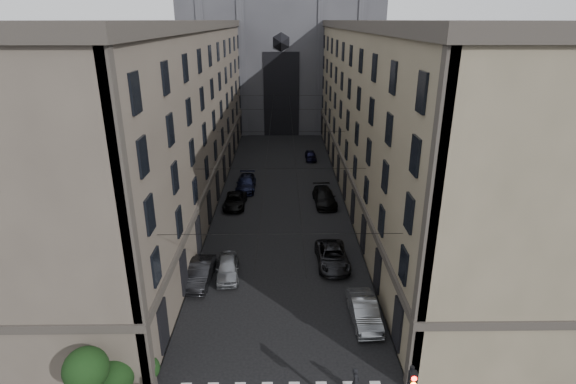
{
  "coord_description": "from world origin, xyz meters",
  "views": [
    {
      "loc": [
        0.16,
        -12.96,
        18.89
      ],
      "look_at": [
        0.46,
        11.64,
        9.43
      ],
      "focal_mm": 28.0,
      "sensor_mm": 36.0,
      "label": 1
    }
  ],
  "objects_px": {
    "car_right_midfar": "(324,197)",
    "car_right_midnear": "(332,256)",
    "car_left_midnear": "(200,273)",
    "pedestrian": "(355,381)",
    "car_left_midfar": "(235,201)",
    "gothic_tower": "(281,26)",
    "car_left_far": "(246,183)",
    "car_right_far": "(311,156)",
    "car_left_near": "(228,268)",
    "car_right_near": "(364,311)"
  },
  "relations": [
    {
      "from": "car_left_far",
      "to": "pedestrian",
      "type": "distance_m",
      "value": 32.4
    },
    {
      "from": "pedestrian",
      "to": "car_left_midnear",
      "type": "bearing_deg",
      "value": 55.62
    },
    {
      "from": "car_left_midfar",
      "to": "car_right_far",
      "type": "bearing_deg",
      "value": 63.4
    },
    {
      "from": "gothic_tower",
      "to": "car_left_far",
      "type": "relative_size",
      "value": 10.74
    },
    {
      "from": "pedestrian",
      "to": "car_right_midnear",
      "type": "bearing_deg",
      "value": 12.38
    },
    {
      "from": "car_right_midnear",
      "to": "car_left_near",
      "type": "bearing_deg",
      "value": -170.25
    },
    {
      "from": "gothic_tower",
      "to": "pedestrian",
      "type": "height_order",
      "value": "gothic_tower"
    },
    {
      "from": "gothic_tower",
      "to": "car_right_midfar",
      "type": "bearing_deg",
      "value": -83.67
    },
    {
      "from": "car_left_midfar",
      "to": "car_right_midnear",
      "type": "distance_m",
      "value": 15.47
    },
    {
      "from": "gothic_tower",
      "to": "car_left_midfar",
      "type": "bearing_deg",
      "value": -96.61
    },
    {
      "from": "car_right_midnear",
      "to": "car_right_far",
      "type": "relative_size",
      "value": 1.43
    },
    {
      "from": "car_left_near",
      "to": "car_left_far",
      "type": "xyz_separation_m",
      "value": [
        0.0,
        19.36,
        0.03
      ]
    },
    {
      "from": "car_left_far",
      "to": "car_right_midfar",
      "type": "relative_size",
      "value": 0.98
    },
    {
      "from": "car_left_far",
      "to": "car_left_midnear",
      "type": "bearing_deg",
      "value": -95.75
    },
    {
      "from": "gothic_tower",
      "to": "car_right_near",
      "type": "height_order",
      "value": "gothic_tower"
    },
    {
      "from": "car_left_midfar",
      "to": "car_right_far",
      "type": "distance_m",
      "value": 19.53
    },
    {
      "from": "gothic_tower",
      "to": "car_right_far",
      "type": "bearing_deg",
      "value": -80.78
    },
    {
      "from": "car_right_midfar",
      "to": "car_right_midnear",
      "type": "bearing_deg",
      "value": -95.62
    },
    {
      "from": "car_left_midfar",
      "to": "pedestrian",
      "type": "xyz_separation_m",
      "value": [
        9.0,
        -26.1,
        0.15
      ]
    },
    {
      "from": "car_right_far",
      "to": "car_right_midnear",
      "type": "bearing_deg",
      "value": -91.3
    },
    {
      "from": "car_right_near",
      "to": "car_right_far",
      "type": "xyz_separation_m",
      "value": [
        -1.34,
        37.12,
        -0.14
      ]
    },
    {
      "from": "car_left_midfar",
      "to": "pedestrian",
      "type": "distance_m",
      "value": 27.61
    },
    {
      "from": "gothic_tower",
      "to": "car_left_far",
      "type": "xyz_separation_m",
      "value": [
        -4.2,
        -37.85,
        -17.01
      ]
    },
    {
      "from": "car_right_near",
      "to": "car_right_midnear",
      "type": "height_order",
      "value": "car_right_near"
    },
    {
      "from": "car_left_near",
      "to": "car_right_near",
      "type": "bearing_deg",
      "value": -35.0
    },
    {
      "from": "car_left_far",
      "to": "car_right_midnear",
      "type": "height_order",
      "value": "car_left_far"
    },
    {
      "from": "car_right_near",
      "to": "pedestrian",
      "type": "bearing_deg",
      "value": -106.37
    },
    {
      "from": "gothic_tower",
      "to": "car_left_midnear",
      "type": "xyz_separation_m",
      "value": [
        -6.2,
        -58.03,
        -17.01
      ]
    },
    {
      "from": "car_left_far",
      "to": "car_right_near",
      "type": "height_order",
      "value": "car_right_near"
    },
    {
      "from": "car_left_midnear",
      "to": "pedestrian",
      "type": "height_order",
      "value": "pedestrian"
    },
    {
      "from": "car_left_midnear",
      "to": "car_right_midnear",
      "type": "bearing_deg",
      "value": 16.22
    },
    {
      "from": "car_right_midnear",
      "to": "car_right_far",
      "type": "height_order",
      "value": "car_right_midnear"
    },
    {
      "from": "car_left_midfar",
      "to": "pedestrian",
      "type": "bearing_deg",
      "value": -69.49
    },
    {
      "from": "car_left_midnear",
      "to": "car_left_midfar",
      "type": "distance_m",
      "value": 14.98
    },
    {
      "from": "car_left_midnear",
      "to": "car_right_midnear",
      "type": "relative_size",
      "value": 0.88
    },
    {
      "from": "gothic_tower",
      "to": "car_left_midfar",
      "type": "relative_size",
      "value": 11.97
    },
    {
      "from": "car_right_near",
      "to": "pedestrian",
      "type": "relative_size",
      "value": 2.88
    },
    {
      "from": "car_left_midnear",
      "to": "pedestrian",
      "type": "bearing_deg",
      "value": -44.89
    },
    {
      "from": "car_left_near",
      "to": "car_right_far",
      "type": "relative_size",
      "value": 1.17
    },
    {
      "from": "car_right_midnear",
      "to": "car_right_far",
      "type": "bearing_deg",
      "value": 88.47
    },
    {
      "from": "pedestrian",
      "to": "car_right_near",
      "type": "bearing_deg",
      "value": -0.71
    },
    {
      "from": "car_left_near",
      "to": "car_right_midfar",
      "type": "bearing_deg",
      "value": 54.55
    },
    {
      "from": "car_right_midnear",
      "to": "pedestrian",
      "type": "relative_size",
      "value": 3.29
    },
    {
      "from": "car_right_near",
      "to": "gothic_tower",
      "type": "bearing_deg",
      "value": 92.58
    },
    {
      "from": "car_left_far",
      "to": "car_right_near",
      "type": "relative_size",
      "value": 1.13
    },
    {
      "from": "gothic_tower",
      "to": "car_right_near",
      "type": "relative_size",
      "value": 12.17
    },
    {
      "from": "car_left_midnear",
      "to": "car_right_midfar",
      "type": "distance_m",
      "value": 19.02
    },
    {
      "from": "car_left_far",
      "to": "car_right_near",
      "type": "distance_m",
      "value": 26.95
    },
    {
      "from": "gothic_tower",
      "to": "car_left_midfar",
      "type": "height_order",
      "value": "gothic_tower"
    },
    {
      "from": "car_right_midnear",
      "to": "car_right_near",
      "type": "bearing_deg",
      "value": -81.33
    }
  ]
}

